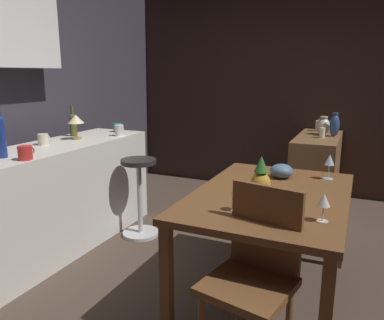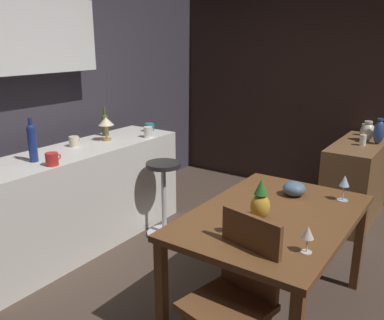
# 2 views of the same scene
# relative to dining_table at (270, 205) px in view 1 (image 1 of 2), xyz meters

# --- Properties ---
(ground_plane) EXTENTS (9.00, 9.00, 0.00)m
(ground_plane) POSITION_rel_dining_table_xyz_m (0.01, 0.36, -0.66)
(ground_plane) COLOR #47382D
(wall_side_right) EXTENTS (0.10, 4.40, 2.60)m
(wall_side_right) POSITION_rel_dining_table_xyz_m (2.56, 0.66, 0.64)
(wall_side_right) COLOR #33231E
(wall_side_right) RESTS_ON ground_plane
(dining_table) EXTENTS (1.39, 0.93, 0.74)m
(dining_table) POSITION_rel_dining_table_xyz_m (0.00, 0.00, 0.00)
(dining_table) COLOR brown
(dining_table) RESTS_ON ground_plane
(kitchen_counter) EXTENTS (2.10, 0.60, 0.90)m
(kitchen_counter) POSITION_rel_dining_table_xyz_m (-0.06, 1.83, -0.21)
(kitchen_counter) COLOR silver
(kitchen_counter) RESTS_ON ground_plane
(sideboard_cabinet) EXTENTS (1.10, 0.44, 0.82)m
(sideboard_cabinet) POSITION_rel_dining_table_xyz_m (1.95, -0.07, -0.25)
(sideboard_cabinet) COLOR brown
(sideboard_cabinet) RESTS_ON ground_plane
(chair_near_window) EXTENTS (0.47, 0.47, 0.94)m
(chair_near_window) POSITION_rel_dining_table_xyz_m (-0.61, -0.06, -0.14)
(chair_near_window) COLOR brown
(chair_near_window) RESTS_ON ground_plane
(bar_stool) EXTENTS (0.34, 0.34, 0.73)m
(bar_stool) POSITION_rel_dining_table_xyz_m (0.51, 1.31, -0.27)
(bar_stool) COLOR #262323
(bar_stool) RESTS_ON ground_plane
(wine_glass_left) EXTENTS (0.07, 0.07, 0.18)m
(wine_glass_left) POSITION_rel_dining_table_xyz_m (0.49, -0.30, 0.21)
(wine_glass_left) COLOR silver
(wine_glass_left) RESTS_ON dining_table
(wine_glass_right) EXTENTS (0.08, 0.08, 0.15)m
(wine_glass_right) POSITION_rel_dining_table_xyz_m (-0.39, 0.09, 0.19)
(wine_glass_right) COLOR silver
(wine_glass_right) RESTS_ON dining_table
(wine_glass_center) EXTENTS (0.07, 0.07, 0.15)m
(wine_glass_center) POSITION_rel_dining_table_xyz_m (-0.36, -0.35, 0.19)
(wine_glass_center) COLOR silver
(wine_glass_center) RESTS_ON dining_table
(pineapple_centerpiece) EXTENTS (0.12, 0.12, 0.26)m
(pineapple_centerpiece) POSITION_rel_dining_table_xyz_m (-0.11, 0.04, 0.19)
(pineapple_centerpiece) COLOR gold
(pineapple_centerpiece) RESTS_ON dining_table
(fruit_bowl) EXTENTS (0.16, 0.16, 0.10)m
(fruit_bowl) POSITION_rel_dining_table_xyz_m (0.38, 0.01, 0.13)
(fruit_bowl) COLOR slate
(fruit_bowl) RESTS_ON dining_table
(wine_bottle_cobalt) EXTENTS (0.07, 0.07, 0.34)m
(wine_bottle_cobalt) POSITION_rel_dining_table_xyz_m (-0.48, 1.81, 0.40)
(wine_bottle_cobalt) COLOR navy
(wine_bottle_cobalt) RESTS_ON kitchen_counter
(wine_bottle_olive) EXTENTS (0.06, 0.06, 0.29)m
(wine_bottle_olive) POSITION_rel_dining_table_xyz_m (0.47, 2.01, 0.36)
(wine_bottle_olive) COLOR #475623
(wine_bottle_olive) RESTS_ON kitchen_counter
(cup_red) EXTENTS (0.13, 0.10, 0.10)m
(cup_red) POSITION_rel_dining_table_xyz_m (-0.46, 1.60, 0.29)
(cup_red) COLOR red
(cup_red) RESTS_ON kitchen_counter
(cup_white) EXTENTS (0.12, 0.08, 0.10)m
(cup_white) POSITION_rel_dining_table_xyz_m (0.66, 1.61, 0.29)
(cup_white) COLOR white
(cup_white) RESTS_ON kitchen_counter
(cup_cream) EXTENTS (0.12, 0.09, 0.09)m
(cup_cream) POSITION_rel_dining_table_xyz_m (0.01, 1.92, 0.29)
(cup_cream) COLOR beige
(cup_cream) RESTS_ON kitchen_counter
(cup_teal) EXTENTS (0.13, 0.09, 0.09)m
(cup_teal) POSITION_rel_dining_table_xyz_m (0.87, 1.78, 0.28)
(cup_teal) COLOR teal
(cup_teal) RESTS_ON kitchen_counter
(counter_lamp) EXTENTS (0.14, 0.14, 0.22)m
(counter_lamp) POSITION_rel_dining_table_xyz_m (0.34, 1.85, 0.41)
(counter_lamp) COLOR #A58447
(counter_lamp) RESTS_ON kitchen_counter
(pillar_candle_tall) EXTENTS (0.07, 0.07, 0.15)m
(pillar_candle_tall) POSITION_rel_dining_table_xyz_m (2.31, -0.03, 0.22)
(pillar_candle_tall) COLOR white
(pillar_candle_tall) RESTS_ON sideboard_cabinet
(pillar_candle_short) EXTENTS (0.06, 0.06, 0.13)m
(pillar_candle_short) POSITION_rel_dining_table_xyz_m (1.84, -0.12, 0.21)
(pillar_candle_short) COLOR white
(pillar_candle_short) RESTS_ON sideboard_cabinet
(vase_ceramic_blue) EXTENTS (0.10, 0.10, 0.26)m
(vase_ceramic_blue) POSITION_rel_dining_table_xyz_m (1.99, -0.22, 0.28)
(vase_ceramic_blue) COLOR #334C8C
(vase_ceramic_blue) RESTS_ON sideboard_cabinet
(vase_ceramic_ivory) EXTENTS (0.15, 0.15, 0.20)m
(vase_ceramic_ivory) POSITION_rel_dining_table_xyz_m (2.07, -0.10, 0.26)
(vase_ceramic_ivory) COLOR beige
(vase_ceramic_ivory) RESTS_ON sideboard_cabinet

